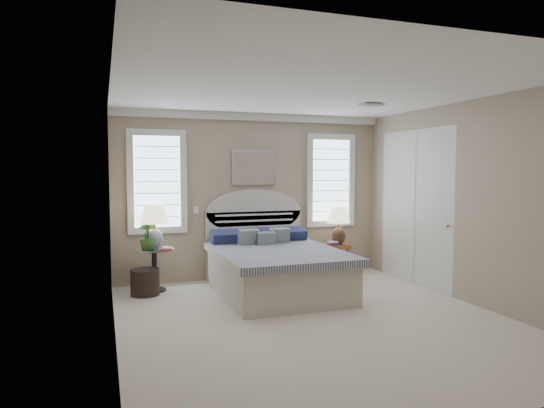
{
  "coord_description": "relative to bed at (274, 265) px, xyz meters",
  "views": [
    {
      "loc": [
        -2.34,
        -5.15,
        1.78
      ],
      "look_at": [
        -0.19,
        1.0,
        1.32
      ],
      "focal_mm": 32.0,
      "sensor_mm": 36.0,
      "label": 1
    }
  ],
  "objects": [
    {
      "name": "potted_plant",
      "position": [
        -1.76,
        0.47,
        0.45
      ],
      "size": [
        0.3,
        0.3,
        0.42
      ],
      "primitive_type": "imported",
      "rotation": [
        0.0,
        0.0,
        -0.34
      ],
      "color": "#2E732F",
      "rests_on": "side_table_left"
    },
    {
      "name": "crown_molding",
      "position": [
        0.0,
        1.0,
        2.25
      ],
      "size": [
        4.5,
        0.08,
        0.12
      ],
      "primitive_type": "cube",
      "color": "white",
      "rests_on": "wall_back"
    },
    {
      "name": "wall_back",
      "position": [
        0.0,
        1.04,
        0.96
      ],
      "size": [
        4.5,
        0.02,
        2.7
      ],
      "primitive_type": "cube",
      "color": "tan",
      "rests_on": "floor"
    },
    {
      "name": "floor",
      "position": [
        0.0,
        -1.46,
        -0.39
      ],
      "size": [
        4.5,
        5.0,
        0.01
      ],
      "primitive_type": "cube",
      "color": "silver",
      "rests_on": "ground"
    },
    {
      "name": "wall_right",
      "position": [
        2.25,
        -1.46,
        0.96
      ],
      "size": [
        0.02,
        5.0,
        2.7
      ],
      "primitive_type": "cube",
      "color": "tan",
      "rests_on": "floor"
    },
    {
      "name": "window_right",
      "position": [
        1.4,
        1.02,
        1.21
      ],
      "size": [
        0.9,
        0.06,
        1.6
      ],
      "primitive_type": "cube",
      "color": "#C9E5FF",
      "rests_on": "wall_back"
    },
    {
      "name": "nightstand_right",
      "position": [
        1.3,
        0.69,
        0.0
      ],
      "size": [
        0.5,
        0.4,
        0.53
      ],
      "color": "brown",
      "rests_on": "floor"
    },
    {
      "name": "hvac_vent",
      "position": [
        1.2,
        -0.66,
        2.29
      ],
      "size": [
        0.3,
        0.2,
        0.02
      ],
      "primitive_type": "cube",
      "color": "#B2B2B2",
      "rests_on": "ceiling"
    },
    {
      "name": "ceiling",
      "position": [
        0.0,
        -1.46,
        2.31
      ],
      "size": [
        4.5,
        5.0,
        0.01
      ],
      "primitive_type": "cube",
      "color": "white",
      "rests_on": "wall_back"
    },
    {
      "name": "window_left",
      "position": [
        -1.55,
        1.02,
        1.21
      ],
      "size": [
        0.9,
        0.06,
        1.6
      ],
      "primitive_type": "cube",
      "color": "#C9E5FF",
      "rests_on": "wall_back"
    },
    {
      "name": "books_left",
      "position": [
        -1.51,
        0.37,
        0.26
      ],
      "size": [
        0.19,
        0.15,
        0.02
      ],
      "rotation": [
        0.0,
        0.0,
        -0.18
      ],
      "color": "maroon",
      "rests_on": "side_table_left"
    },
    {
      "name": "books_right",
      "position": [
        1.24,
        0.58,
        0.18
      ],
      "size": [
        0.18,
        0.13,
        0.07
      ],
      "rotation": [
        0.0,
        0.0,
        -0.03
      ],
      "color": "maroon",
      "rests_on": "nightstand_right"
    },
    {
      "name": "bed",
      "position": [
        0.0,
        0.0,
        0.0
      ],
      "size": [
        1.72,
        2.28,
        1.47
      ],
      "color": "#BBB4A4",
      "rests_on": "floor"
    },
    {
      "name": "closet_door",
      "position": [
        2.23,
        -0.26,
        0.81
      ],
      "size": [
        0.02,
        1.8,
        2.4
      ],
      "primitive_type": "cube",
      "color": "silver",
      "rests_on": "floor"
    },
    {
      "name": "floor_pot",
      "position": [
        -1.8,
        0.41,
        -0.2
      ],
      "size": [
        0.41,
        0.41,
        0.37
      ],
      "primitive_type": "cylinder",
      "rotation": [
        0.0,
        0.0,
        -0.02
      ],
      "color": "black",
      "rests_on": "floor"
    },
    {
      "name": "lamp_right",
      "position": [
        1.38,
        0.64,
        0.53
      ],
      "size": [
        0.52,
        0.52,
        0.64
      ],
      "rotation": [
        0.0,
        0.0,
        -0.43
      ],
      "color": "black",
      "rests_on": "nightstand_right"
    },
    {
      "name": "painting",
      "position": [
        0.0,
        1.0,
        1.43
      ],
      "size": [
        0.74,
        0.04,
        0.58
      ],
      "primitive_type": "cube",
      "color": "silver",
      "rests_on": "wall_back"
    },
    {
      "name": "switch_plate",
      "position": [
        -0.95,
        1.03,
        0.76
      ],
      "size": [
        0.08,
        0.01,
        0.12
      ],
      "primitive_type": "cube",
      "color": "white",
      "rests_on": "wall_back"
    },
    {
      "name": "lamp_left",
      "position": [
        -1.64,
        0.57,
        0.64
      ],
      "size": [
        0.5,
        0.5,
        0.65
      ],
      "rotation": [
        0.0,
        0.0,
        -0.28
      ],
      "color": "silver",
      "rests_on": "side_table_left"
    },
    {
      "name": "side_table_left",
      "position": [
        -1.65,
        0.59,
        0.0
      ],
      "size": [
        0.56,
        0.56,
        0.63
      ],
      "color": "black",
      "rests_on": "floor"
    },
    {
      "name": "wall_left",
      "position": [
        -2.25,
        -1.46,
        0.96
      ],
      "size": [
        0.02,
        5.0,
        2.7
      ],
      "primitive_type": "cube",
      "color": "tan",
      "rests_on": "floor"
    }
  ]
}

